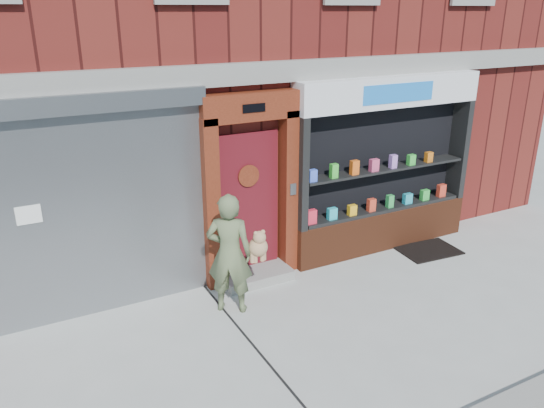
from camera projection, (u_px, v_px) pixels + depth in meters
ground at (361, 320)px, 7.24m from camera, size 80.00×80.00×0.00m
building at (194, 9)px, 10.82m from camera, size 12.00×8.16×8.00m
shutter_bay at (93, 195)px, 6.92m from camera, size 3.10×0.30×3.04m
red_door_bay at (251, 189)px, 7.94m from camera, size 1.52×0.58×2.90m
pharmacy_bay at (384, 173)px, 9.03m from camera, size 3.50×0.41×3.00m
woman at (231, 253)px, 7.22m from camera, size 0.88×0.69×1.73m
doormat at (428, 250)px, 9.31m from camera, size 1.08×0.80×0.03m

